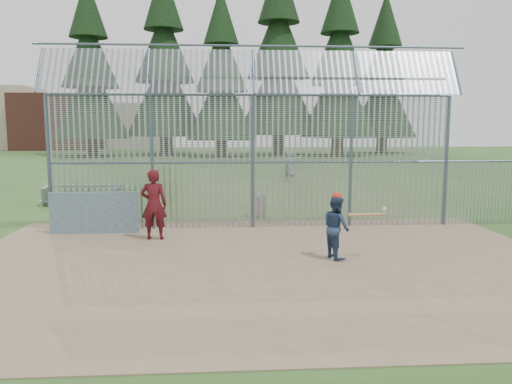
{
  "coord_description": "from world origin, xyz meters",
  "views": [
    {
      "loc": [
        -0.88,
        -11.47,
        3.11
      ],
      "look_at": [
        0.0,
        2.0,
        1.3
      ],
      "focal_mm": 35.0,
      "sensor_mm": 36.0,
      "label": 1
    }
  ],
  "objects": [
    {
      "name": "bg_kid_standing",
      "position": [
        3.14,
        18.44,
        0.8
      ],
      "size": [
        0.93,
        0.88,
        1.59
      ],
      "primitive_type": "imported",
      "rotation": [
        0.0,
        0.0,
        3.81
      ],
      "color": "slate",
      "rests_on": "ground"
    },
    {
      "name": "trash_can",
      "position": [
        0.31,
        5.24,
        0.38
      ],
      "size": [
        0.56,
        0.56,
        0.82
      ],
      "color": "gray",
      "rests_on": "ground"
    },
    {
      "name": "dirt_infield",
      "position": [
        0.0,
        -0.5,
        0.01
      ],
      "size": [
        14.0,
        10.0,
        0.02
      ],
      "primitive_type": "cube",
      "color": "#756047",
      "rests_on": "ground"
    },
    {
      "name": "backstop_fence",
      "position": [
        1.81,
        3.43,
        2.36
      ],
      "size": [
        20.09,
        0.81,
        5.3
      ],
      "color": "#47566B",
      "rests_on": "ground"
    },
    {
      "name": "batting_gear",
      "position": [
        1.93,
        -0.26,
        1.36
      ],
      "size": [
        1.27,
        0.32,
        0.56
      ],
      "color": "red",
      "rests_on": "ground"
    },
    {
      "name": "bleacher",
      "position": [
        -6.45,
        8.4,
        0.41
      ],
      "size": [
        3.0,
        0.95,
        0.72
      ],
      "color": "slate",
      "rests_on": "ground"
    },
    {
      "name": "bg_kid_seated",
      "position": [
        2.73,
        16.33,
        0.5
      ],
      "size": [
        0.63,
        0.37,
        1.01
      ],
      "primitive_type": "imported",
      "rotation": [
        0.0,
        0.0,
        2.91
      ],
      "color": "slate",
      "rests_on": "ground"
    },
    {
      "name": "conifer_row",
      "position": [
        1.93,
        41.51,
        10.83
      ],
      "size": [
        38.48,
        12.26,
        20.2
      ],
      "color": "#332319",
      "rests_on": "ground"
    },
    {
      "name": "batter",
      "position": [
        1.73,
        -0.22,
        0.75
      ],
      "size": [
        0.74,
        0.85,
        1.47
      ],
      "primitive_type": "imported",
      "rotation": [
        0.0,
        0.0,
        1.87
      ],
      "color": "navy",
      "rests_on": "dirt_infield"
    },
    {
      "name": "onlooker",
      "position": [
        -2.78,
        2.04,
        0.98
      ],
      "size": [
        0.71,
        0.48,
        1.92
      ],
      "primitive_type": "imported",
      "rotation": [
        0.0,
        0.0,
        3.11
      ],
      "color": "maroon",
      "rests_on": "dirt_infield"
    },
    {
      "name": "ground",
      "position": [
        0.0,
        0.0,
        0.0
      ],
      "size": [
        120.0,
        120.0,
        0.0
      ],
      "primitive_type": "plane",
      "color": "#2D511E",
      "rests_on": "ground"
    },
    {
      "name": "distant_buildings",
      "position": [
        -23.18,
        56.49,
        3.6
      ],
      "size": [
        26.5,
        10.5,
        8.0
      ],
      "color": "brown",
      "rests_on": "ground"
    },
    {
      "name": "dugout_wall",
      "position": [
        -4.6,
        2.9,
        0.62
      ],
      "size": [
        2.5,
        0.12,
        1.2
      ],
      "primitive_type": "cube",
      "color": "#38566B",
      "rests_on": "dirt_infield"
    }
  ]
}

